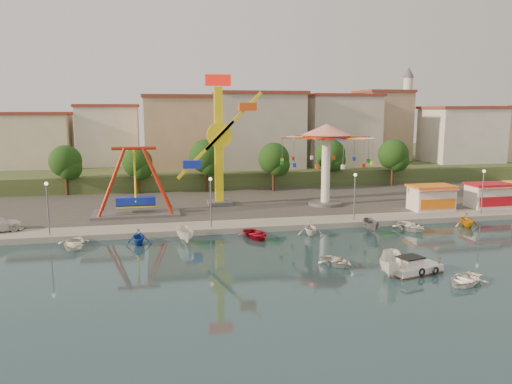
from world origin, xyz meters
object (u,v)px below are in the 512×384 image
object	(u,v)px
kamikaze_tower	(222,144)
wave_swinger	(326,146)
pirate_ship_ride	(135,183)
rowboat_a	(337,261)
skiff	(391,264)
cabin_motorboat	(415,268)

from	to	relation	value
kamikaze_tower	wave_swinger	size ratio (longest dim) A/B	1.42
pirate_ship_ride	rowboat_a	world-z (taller)	pirate_ship_ride
rowboat_a	pirate_ship_ride	bearing A→B (deg)	103.56
kamikaze_tower	skiff	world-z (taller)	kamikaze_tower
cabin_motorboat	rowboat_a	size ratio (longest dim) A/B	1.40
pirate_ship_ride	skiff	bearing A→B (deg)	-50.55
kamikaze_tower	cabin_motorboat	xyz separation A→B (m)	(11.36, -28.40, -8.05)
wave_swinger	rowboat_a	size ratio (longest dim) A/B	3.57
pirate_ship_ride	wave_swinger	world-z (taller)	wave_swinger
kamikaze_tower	cabin_motorboat	distance (m)	31.63
cabin_motorboat	skiff	size ratio (longest dim) A/B	1.03
pirate_ship_ride	rowboat_a	bearing A→B (deg)	-51.73
pirate_ship_ride	skiff	distance (m)	31.85
rowboat_a	skiff	distance (m)	4.54
kamikaze_tower	pirate_ship_ride	bearing A→B (deg)	-160.52
pirate_ship_ride	cabin_motorboat	bearing A→B (deg)	-48.05
kamikaze_tower	rowboat_a	xyz separation A→B (m)	(6.09, -25.15, -8.12)
pirate_ship_ride	kamikaze_tower	size ratio (longest dim) A/B	0.61
wave_swinger	skiff	xyz separation A→B (m)	(-3.65, -25.59, -7.34)
cabin_motorboat	rowboat_a	bearing A→B (deg)	133.20
skiff	wave_swinger	bearing A→B (deg)	112.43
cabin_motorboat	skiff	distance (m)	2.05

